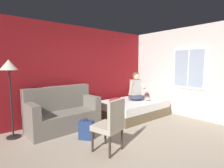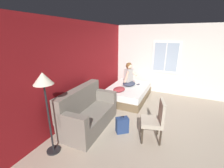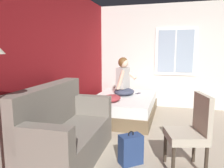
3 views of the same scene
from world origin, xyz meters
name	(u,v)px [view 1 (image 1 of 3)]	position (x,y,z in m)	size (l,w,h in m)	color
ground_plane	(133,149)	(0.00, 0.00, 0.00)	(40.00, 40.00, 0.00)	tan
wall_back_accent	(72,73)	(0.00, 2.50, 1.35)	(10.52, 0.16, 2.70)	maroon
wall_side_with_window	(203,73)	(2.84, 0.01, 1.35)	(0.19, 6.23, 2.70)	silver
bed	(134,108)	(1.57, 1.50, 0.24)	(1.97, 1.35, 0.48)	brown
couch	(63,113)	(-0.59, 1.87, 0.39)	(1.73, 0.88, 1.04)	slate
side_chair	(110,124)	(-0.40, 0.19, 0.53)	(0.57, 0.57, 0.98)	#382D23
person_seated	(136,89)	(1.70, 1.53, 0.84)	(0.62, 0.57, 0.88)	#383D51
backpack	(86,130)	(-0.46, 0.95, 0.19)	(0.35, 0.35, 0.46)	navy
throw_pillow	(117,100)	(0.98, 1.62, 0.55)	(0.48, 0.36, 0.14)	#993338
cell_phone	(149,100)	(1.96, 1.23, 0.48)	(0.07, 0.14, 0.01)	black
floor_lamp	(9,72)	(-1.67, 2.01, 1.43)	(0.36, 0.36, 1.70)	black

